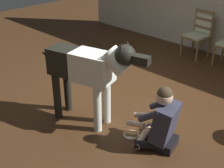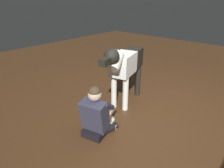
{
  "view_description": "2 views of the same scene",
  "coord_description": "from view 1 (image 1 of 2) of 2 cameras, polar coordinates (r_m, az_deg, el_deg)",
  "views": [
    {
      "loc": [
        2.93,
        -3.2,
        2.57
      ],
      "look_at": [
        0.43,
        -0.61,
        0.73
      ],
      "focal_mm": 49.41,
      "sensor_mm": 36.0,
      "label": 1
    },
    {
      "loc": [
        2.82,
        1.42,
        2.05
      ],
      "look_at": [
        0.47,
        -0.65,
        0.6
      ],
      "focal_mm": 30.19,
      "sensor_mm": 36.0,
      "label": 2
    }
  ],
  "objects": [
    {
      "name": "person_sitting_on_floor",
      "position": [
        3.99,
        9.09,
        -7.0
      ],
      "size": [
        0.7,
        0.58,
        0.86
      ],
      "color": "black",
      "rests_on": "ground"
    },
    {
      "name": "dining_chair_left_of_pair",
      "position": [
        6.99,
        15.85,
        9.29
      ],
      "size": [
        0.51,
        0.51,
        0.98
      ],
      "color": "olive",
      "rests_on": "ground"
    },
    {
      "name": "ground_plane",
      "position": [
        5.04,
        1.28,
        -3.5
      ],
      "size": [
        13.91,
        13.91,
        0.0
      ],
      "primitive_type": "plane",
      "color": "#472B17"
    },
    {
      "name": "large_dog",
      "position": [
        4.18,
        -4.4,
        2.8
      ],
      "size": [
        1.64,
        0.59,
        1.33
      ],
      "color": "white",
      "rests_on": "ground"
    },
    {
      "name": "hot_dog_on_plate",
      "position": [
        4.31,
        3.55,
        -9.14
      ],
      "size": [
        0.22,
        0.22,
        0.06
      ],
      "color": "silver",
      "rests_on": "ground"
    }
  ]
}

